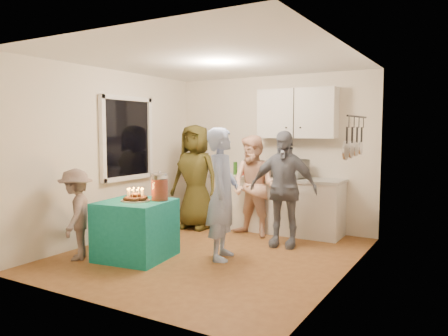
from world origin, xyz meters
The scene contains 19 objects.
floor centered at (0.00, 0.00, 0.00)m, with size 4.00×4.00×0.00m, color brown.
ceiling centered at (0.00, 0.00, 2.60)m, with size 4.00×4.00×0.00m, color white.
back_wall centered at (0.00, 2.00, 1.30)m, with size 3.60×3.60×0.00m, color silver.
left_wall centered at (-1.80, 0.00, 1.30)m, with size 4.00×4.00×0.00m, color silver.
right_wall centered at (1.80, 0.00, 1.30)m, with size 4.00×4.00×0.00m, color silver.
window_night centered at (-1.77, 0.30, 1.55)m, with size 0.04×1.00×1.20m, color black.
counter centered at (0.20, 1.70, 0.43)m, with size 2.20×0.58×0.86m, color white.
countertop centered at (0.20, 1.70, 0.89)m, with size 2.24×0.62×0.05m, color beige.
upper_cabinet centered at (0.50, 1.85, 1.95)m, with size 1.30×0.30×0.80m, color white.
pot_rack centered at (1.72, 0.70, 1.60)m, with size 0.12×1.00×0.60m, color black.
microwave centered at (0.44, 1.70, 1.06)m, with size 0.54×0.36×0.30m, color white.
party_table centered at (-0.76, -0.64, 0.38)m, with size 0.85×0.85×0.76m, color #127C72.
donut_cake centered at (-0.75, -0.65, 0.85)m, with size 0.38×0.38×0.18m, color #381C0C, non-canonical shape.
punch_jar centered at (-0.51, -0.45, 0.93)m, with size 0.22×0.22×0.34m, color red.
man_birthday centered at (0.23, -0.08, 0.86)m, with size 0.63×0.41×1.71m, color #9BAFE1.
woman_back_left centered at (-1.07, 1.22, 0.89)m, with size 0.87×0.56×1.77m, color brown.
woman_back_center centered at (0.04, 1.21, 0.80)m, with size 0.78×0.61×1.60m, color #F7A080.
woman_back_right centered at (0.66, 0.90, 0.84)m, with size 0.98×0.41×1.68m, color black.
child_near_left centered at (-1.40, -1.06, 0.59)m, with size 0.77×0.44×1.19m, color #655451.
Camera 1 is at (3.08, -4.91, 1.68)m, focal length 35.00 mm.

